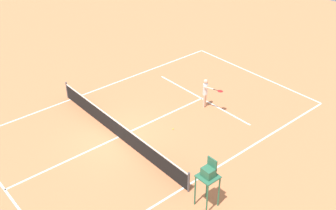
{
  "coord_description": "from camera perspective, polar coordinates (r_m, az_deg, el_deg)",
  "views": [
    {
      "loc": [
        -15.1,
        9.51,
        12.81
      ],
      "look_at": [
        -0.24,
        -3.24,
        0.8
      ],
      "focal_mm": 43.97,
      "sensor_mm": 36.0,
      "label": 1
    }
  ],
  "objects": [
    {
      "name": "court_lines",
      "position": [
        21.97,
        -6.86,
        -4.41
      ],
      "size": [
        10.32,
        22.51,
        0.01
      ],
      "color": "white",
      "rests_on": "ground"
    },
    {
      "name": "ground_plane",
      "position": [
        21.97,
        -6.86,
        -4.42
      ],
      "size": [
        60.0,
        60.0,
        0.0
      ],
      "primitive_type": "plane",
      "color": "#D37A4C"
    },
    {
      "name": "player_serving",
      "position": [
        23.86,
        5.28,
        1.97
      ],
      "size": [
        1.35,
        0.55,
        1.83
      ],
      "rotation": [
        0.0,
        0.0,
        1.89
      ],
      "color": "beige",
      "rests_on": "ground"
    },
    {
      "name": "tennis_ball",
      "position": [
        22.36,
        0.72,
        -3.34
      ],
      "size": [
        0.07,
        0.07,
        0.07
      ],
      "primitive_type": "sphere",
      "color": "#CCE033",
      "rests_on": "ground"
    },
    {
      "name": "umpire_chair",
      "position": [
        17.05,
        5.61,
        -9.76
      ],
      "size": [
        0.8,
        0.8,
        2.41
      ],
      "color": "#2D6B4C",
      "rests_on": "ground"
    },
    {
      "name": "tennis_net",
      "position": [
        21.68,
        -6.94,
        -3.35
      ],
      "size": [
        10.92,
        0.1,
        1.07
      ],
      "color": "#4C4C51",
      "rests_on": "ground"
    }
  ]
}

